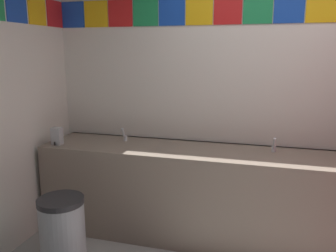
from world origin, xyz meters
The scene contains 6 objects.
wall_back centered at (0.00, 1.51, 1.37)m, with size 4.56×0.09×2.73m.
vanity_counter centered at (-0.86, 1.17, 0.42)m, with size 2.73×0.61×0.83m.
faucet_left centered at (-1.55, 1.26, 0.88)m, with size 0.04×0.10×0.14m.
faucet_right centered at (-0.18, 1.26, 0.88)m, with size 0.04×0.10×0.14m.
soap_dispenser centered at (-2.10, 0.98, 0.91)m, with size 0.09×0.09×0.16m.
trash_bin centered at (-1.69, 0.36, 0.31)m, with size 0.34×0.34×0.61m.
Camera 1 is at (-0.27, -1.72, 1.67)m, focal length 37.10 mm.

